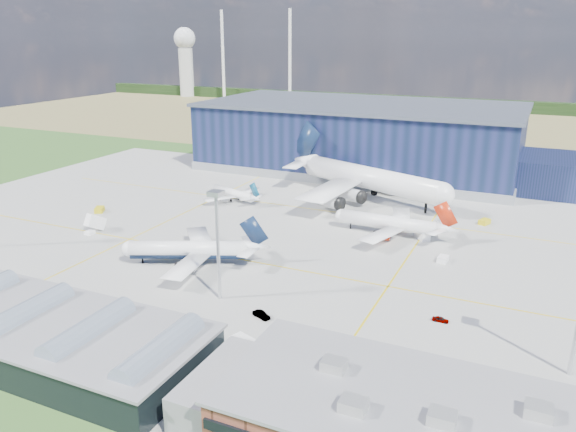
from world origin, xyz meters
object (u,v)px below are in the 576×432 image
object	(u,v)px
airliner_regional	(233,189)
gse_tug_a	(99,210)
gse_van_b	(422,235)
gse_tug_b	(171,253)
airliner_widebody	(372,167)
car_b	(261,315)
ops_building	(402,429)
light_mast_center	(217,228)
airstair	(96,226)
gse_cart_a	(443,259)
gse_tug_c	(484,222)
airliner_red	(388,215)
car_a	(441,319)
airliner_navy	(188,241)
hangar	(367,140)
gse_van_c	(245,346)

from	to	relation	value
airliner_regional	gse_tug_a	world-z (taller)	airliner_regional
gse_van_b	airliner_regional	bearing A→B (deg)	133.27
gse_tug_b	airliner_widebody	bearing A→B (deg)	95.35
gse_tug_a	car_b	world-z (taller)	gse_tug_a
ops_building	light_mast_center	xyz separation A→B (m)	(-45.01, 30.00, 10.64)
ops_building	airstair	distance (m)	110.04
gse_cart_a	gse_tug_c	size ratio (longest dim) A/B	0.94
gse_tug_a	car_b	distance (m)	85.06
airliner_red	car_a	world-z (taller)	airliner_red
ops_building	car_b	distance (m)	42.66
ops_building	airliner_regional	distance (m)	121.83
gse_van_b	airstair	distance (m)	88.71
gse_cart_a	gse_van_b	size ratio (longest dim) A/B	0.65
car_a	airliner_navy	bearing A→B (deg)	87.67
hangar	gse_tug_a	distance (m)	106.79
airliner_navy	airliner_red	xyz separation A→B (m)	(37.50, 39.16, -0.22)
ops_building	gse_tug_a	bearing A→B (deg)	149.18
gse_van_c	hangar	bearing A→B (deg)	29.35
gse_van_b	airstair	world-z (taller)	airstair
gse_tug_a	gse_tug_c	world-z (taller)	gse_tug_a
hangar	airliner_widebody	distance (m)	44.30
gse_tug_c	gse_van_c	bearing A→B (deg)	-86.29
hangar	airliner_navy	distance (m)	112.48
gse_van_c	airliner_navy	bearing A→B (deg)	67.58
car_b	light_mast_center	bearing A→B (deg)	93.51
car_a	car_b	bearing A→B (deg)	113.49
airliner_navy	airstair	xyz separation A→B (m)	(-36.16, 8.19, -4.04)
gse_tug_b	gse_tug_c	size ratio (longest dim) A/B	0.94
airliner_widebody	gse_tug_b	size ratio (longest dim) A/B	20.40
airliner_navy	airstair	bearing A→B (deg)	-37.11
gse_tug_b	airliner_navy	bearing A→B (deg)	11.13
airliner_regional	car_a	world-z (taller)	airliner_regional
airliner_red	gse_tug_b	xyz separation A→B (m)	(-44.20, -36.96, -4.84)
airliner_navy	gse_van_c	size ratio (longest dim) A/B	6.54
light_mast_center	gse_tug_c	xyz separation A→B (m)	(44.10, 72.10, -14.67)
gse_tug_b	car_a	size ratio (longest dim) A/B	1.07
gse_tug_a	airstair	size ratio (longest dim) A/B	0.71
ops_building	gse_tug_a	world-z (taller)	ops_building
airliner_widebody	gse_tug_c	xyz separation A→B (m)	(36.98, -10.79, -10.19)
gse_cart_a	hangar	bearing A→B (deg)	121.81
light_mast_center	gse_van_c	xyz separation A→B (m)	(14.75, -16.00, -14.13)
airliner_red	gse_tug_a	world-z (taller)	airliner_red
airliner_red	gse_tug_c	world-z (taller)	airliner_red
gse_van_b	gse_van_c	bearing A→B (deg)	-140.17
gse_cart_a	gse_tug_c	bearing A→B (deg)	83.95
gse_cart_a	airstair	xyz separation A→B (m)	(-90.71, -17.93, 1.02)
airstair	car_a	size ratio (longest dim) A/B	1.76
hangar	gse_tug_c	world-z (taller)	hangar
gse_tug_c	airliner_navy	bearing A→B (deg)	-113.40
airliner_red	airliner_regional	size ratio (longest dim) A/B	1.45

